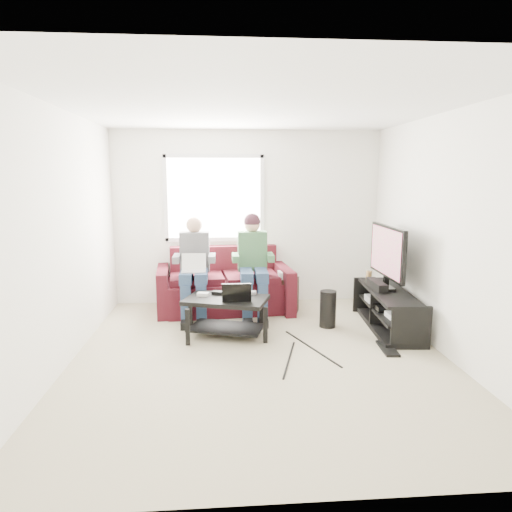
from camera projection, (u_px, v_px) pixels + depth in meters
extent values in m
plane|color=#B6AB8E|center=(260.00, 357.00, 4.93)|extent=(4.50, 4.50, 0.00)
plane|color=white|center=(261.00, 106.00, 4.48)|extent=(4.50, 4.50, 0.00)
plane|color=white|center=(248.00, 218.00, 6.91)|extent=(4.50, 0.00, 4.50)
plane|color=white|center=(296.00, 292.00, 2.49)|extent=(4.50, 0.00, 4.50)
plane|color=white|center=(61.00, 240.00, 4.55)|extent=(0.00, 4.50, 4.50)
plane|color=white|center=(447.00, 236.00, 4.85)|extent=(0.00, 4.50, 4.50)
cube|color=white|center=(214.00, 198.00, 6.81)|extent=(1.40, 0.01, 1.20)
cube|color=silver|center=(214.00, 198.00, 6.80)|extent=(1.48, 0.04, 1.28)
cube|color=#481222|center=(224.00, 295.00, 6.60)|extent=(1.67, 0.99, 0.44)
cube|color=#481222|center=(224.00, 261.00, 6.89)|extent=(1.60, 0.35, 0.45)
cube|color=#481222|center=(163.00, 290.00, 6.52)|extent=(0.24, 0.96, 0.63)
cube|color=#481222|center=(284.00, 288.00, 6.65)|extent=(0.24, 0.96, 0.63)
cube|color=#481222|center=(197.00, 278.00, 6.50)|extent=(0.80, 0.79, 0.10)
cube|color=#481222|center=(251.00, 277.00, 6.56)|extent=(0.80, 0.79, 0.10)
cube|color=navy|center=(186.00, 277.00, 6.04)|extent=(0.16, 0.45, 0.14)
cube|color=navy|center=(201.00, 276.00, 6.06)|extent=(0.16, 0.45, 0.14)
cube|color=navy|center=(186.00, 305.00, 5.92)|extent=(0.13, 0.13, 0.54)
cube|color=navy|center=(201.00, 305.00, 5.94)|extent=(0.13, 0.13, 0.54)
cube|color=slate|center=(195.00, 252.00, 6.32)|extent=(0.40, 0.22, 0.55)
sphere|color=#DCA989|center=(194.00, 225.00, 6.28)|extent=(0.22, 0.22, 0.22)
cube|color=navy|center=(246.00, 276.00, 6.10)|extent=(0.16, 0.45, 0.14)
cube|color=navy|center=(261.00, 275.00, 6.12)|extent=(0.16, 0.45, 0.14)
cube|color=navy|center=(247.00, 304.00, 5.98)|extent=(0.13, 0.13, 0.54)
cube|color=navy|center=(263.00, 304.00, 6.00)|extent=(0.13, 0.13, 0.54)
cube|color=#4C4E4E|center=(252.00, 251.00, 6.38)|extent=(0.40, 0.22, 0.55)
sphere|color=#DCA989|center=(252.00, 224.00, 6.34)|extent=(0.22, 0.22, 0.22)
sphere|color=#311820|center=(252.00, 222.00, 6.33)|extent=(0.23, 0.23, 0.23)
cube|color=black|center=(226.00, 300.00, 5.49)|extent=(1.09, 0.85, 0.05)
cube|color=black|center=(227.00, 328.00, 5.55)|extent=(0.99, 0.75, 0.02)
cube|color=black|center=(188.00, 327.00, 5.23)|extent=(0.05, 0.05, 0.43)
cube|color=black|center=(265.00, 325.00, 5.30)|extent=(0.05, 0.05, 0.43)
cube|color=black|center=(190.00, 313.00, 5.75)|extent=(0.05, 0.05, 0.43)
cube|color=black|center=(261.00, 312.00, 5.82)|extent=(0.05, 0.05, 0.43)
cube|color=silver|center=(203.00, 294.00, 5.57)|extent=(0.16, 0.12, 0.04)
cube|color=black|center=(218.00, 293.00, 5.65)|extent=(0.16, 0.13, 0.04)
cube|color=gray|center=(250.00, 293.00, 5.65)|extent=(0.16, 0.12, 0.04)
cube|color=black|center=(388.00, 292.00, 5.77)|extent=(0.56, 1.53, 0.04)
cube|color=black|center=(387.00, 309.00, 5.81)|extent=(0.52, 1.47, 0.03)
cube|color=black|center=(387.00, 326.00, 5.85)|extent=(0.56, 1.53, 0.06)
cube|color=black|center=(411.00, 328.00, 5.09)|extent=(0.45, 0.07, 0.50)
cube|color=black|center=(369.00, 295.00, 6.53)|extent=(0.45, 0.07, 0.50)
cube|color=black|center=(386.00, 287.00, 5.86)|extent=(0.12, 0.40, 0.04)
cube|color=black|center=(386.00, 281.00, 5.85)|extent=(0.06, 0.06, 0.12)
cube|color=black|center=(388.00, 251.00, 5.78)|extent=(0.05, 1.10, 0.65)
cube|color=#CA2F74|center=(385.00, 251.00, 5.78)|extent=(0.01, 1.01, 0.58)
cube|color=black|center=(377.00, 285.00, 5.85)|extent=(0.12, 0.50, 0.10)
cylinder|color=olive|center=(369.00, 275.00, 6.37)|extent=(0.08, 0.08, 0.12)
cube|color=silver|center=(400.00, 315.00, 5.41)|extent=(0.30, 0.22, 0.06)
cube|color=gray|center=(380.00, 299.00, 6.09)|extent=(0.34, 0.26, 0.08)
cube|color=black|center=(389.00, 307.00, 5.75)|extent=(0.38, 0.30, 0.07)
cylinder|color=black|center=(328.00, 309.00, 5.87)|extent=(0.21, 0.21, 0.47)
cube|color=black|center=(388.00, 348.00, 5.13)|extent=(0.19, 0.47, 0.03)
cube|color=black|center=(286.00, 296.00, 6.49)|extent=(0.33, 0.33, 0.50)
cube|color=silver|center=(286.00, 275.00, 6.43)|extent=(0.22, 0.18, 0.10)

